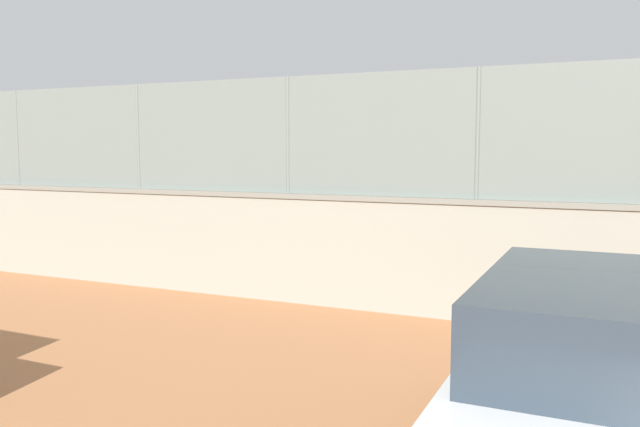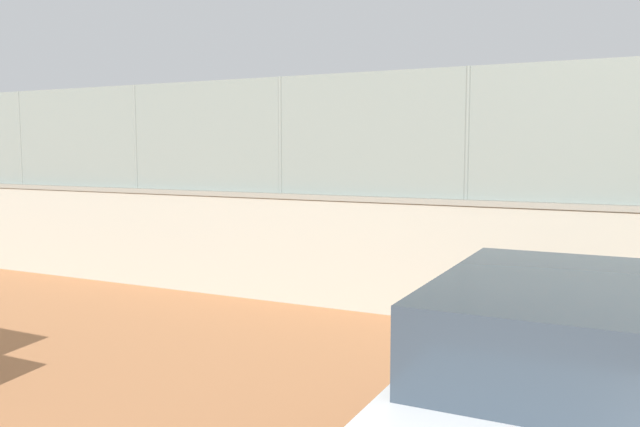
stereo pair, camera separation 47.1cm
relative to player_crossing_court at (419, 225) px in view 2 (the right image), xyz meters
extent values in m
plane|color=#B27247|center=(0.97, -8.22, -0.86)|extent=(260.00, 260.00, 0.00)
cube|color=gray|center=(0.91, 4.24, -0.02)|extent=(30.66, 1.02, 1.69)
cube|color=slate|center=(0.91, 4.24, 0.87)|extent=(30.66, 1.08, 0.08)
cube|color=slate|center=(0.91, 4.24, 1.84)|extent=(30.04, 0.75, 1.85)
cylinder|color=slate|center=(-2.09, 4.17, 1.84)|extent=(0.07, 0.07, 1.85)
cylinder|color=slate|center=(0.91, 4.24, 1.84)|extent=(0.07, 0.07, 1.85)
cylinder|color=slate|center=(3.92, 4.32, 1.84)|extent=(0.07, 0.07, 1.85)
cylinder|color=slate|center=(6.92, 4.39, 1.84)|extent=(0.07, 0.07, 1.85)
cylinder|color=navy|center=(-0.09, -0.06, -0.50)|extent=(0.21, 0.21, 0.72)
cylinder|color=navy|center=(0.04, 0.09, -0.50)|extent=(0.21, 0.21, 0.72)
cylinder|color=beige|center=(-0.02, 0.01, 0.13)|extent=(0.48, 0.48, 0.53)
cylinder|color=#D8AD84|center=(-0.17, -0.23, 0.24)|extent=(0.45, 0.40, 0.16)
cylinder|color=#D8AD84|center=(0.39, 0.03, 0.24)|extent=(0.45, 0.40, 0.16)
sphere|color=#D8AD84|center=(-0.02, 0.01, 0.50)|extent=(0.20, 0.20, 0.20)
cylinder|color=navy|center=(-0.02, 0.01, 0.59)|extent=(0.30, 0.30, 0.05)
cylinder|color=black|center=(0.52, -0.09, 0.24)|extent=(0.25, 0.22, 0.04)
ellipsoid|color=#333338|center=(0.69, -0.23, 0.24)|extent=(0.25, 0.22, 0.24)
cylinder|color=black|center=(5.10, -1.58, -0.47)|extent=(0.21, 0.21, 0.78)
cylinder|color=black|center=(5.00, -1.75, -0.47)|extent=(0.21, 0.21, 0.78)
cylinder|color=#3372B2|center=(5.05, -1.67, 0.21)|extent=(0.47, 0.47, 0.58)
cylinder|color=tan|center=(5.17, -1.39, 0.33)|extent=(0.51, 0.37, 0.17)
cylinder|color=tan|center=(4.64, -1.76, 0.33)|extent=(0.51, 0.37, 0.17)
sphere|color=tan|center=(5.05, -1.67, 0.62)|extent=(0.22, 0.22, 0.22)
cylinder|color=black|center=(5.05, -1.67, 0.71)|extent=(0.32, 0.32, 0.05)
cylinder|color=black|center=(4.48, -1.66, 0.33)|extent=(0.27, 0.19, 0.04)
ellipsoid|color=#333338|center=(4.30, -1.54, 0.33)|extent=(0.27, 0.19, 0.24)
sphere|color=#3399D8|center=(1.08, 0.52, -0.76)|extent=(0.21, 0.21, 0.21)
cube|color=white|center=(-3.88, 8.79, -0.20)|extent=(1.80, 4.35, 0.71)
cube|color=#28333D|center=(-3.88, 8.57, 0.44)|extent=(1.55, 2.45, 0.57)
cylinder|color=black|center=(-3.00, 7.34, -0.55)|extent=(0.21, 0.62, 0.62)
camera|label=1|loc=(-4.02, 13.38, 1.62)|focal=36.14mm
camera|label=2|loc=(-4.44, 13.16, 1.62)|focal=36.14mm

